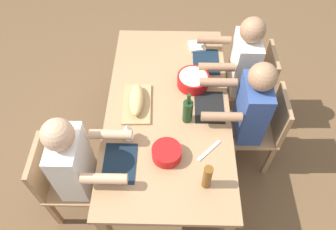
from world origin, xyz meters
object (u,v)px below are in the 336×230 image
chair_near_right (61,178)px  chair_far_left (254,82)px  diner_near_right (79,165)px  serving_bowl_fruit (166,153)px  bread_loaf (136,99)px  chair_far_center (263,127)px  wine_glass (127,129)px  diner_far_left (239,66)px  diner_far_center (246,111)px  wine_bottle (188,111)px  dining_table (168,113)px  napkin_stack (197,46)px  cutting_board (137,104)px  serving_bowl_pasta (193,80)px  beer_bottle (207,177)px

chair_near_right → chair_far_left: (-1.02, 1.62, 0.00)m
diner_near_right → serving_bowl_fruit: (-0.06, 0.62, 0.09)m
diner_near_right → bread_loaf: 0.66m
chair_far_center → wine_glass: wine_glass is taller
chair_near_right → wine_glass: bearing=112.2°
diner_far_left → diner_far_center: bearing=0.0°
diner_near_right → wine_bottle: size_ratio=4.14×
dining_table → napkin_stack: (-0.71, 0.25, 0.09)m
chair_near_right → cutting_board: 0.81m
chair_near_right → napkin_stack: (-1.22, 1.06, 0.27)m
wine_bottle → chair_far_center: bearing=100.5°
dining_table → diner_far_center: bearing=90.0°
napkin_stack → chair_far_left: bearing=70.6°
diner_far_left → serving_bowl_pasta: bearing=-57.4°
diner_far_center → serving_bowl_fruit: diner_far_center is taller
chair_near_right → wine_bottle: size_ratio=2.93×
serving_bowl_fruit → wine_bottle: (-0.33, 0.15, 0.06)m
diner_far_center → beer_bottle: (0.66, -0.36, 0.15)m
serving_bowl_fruit → napkin_stack: 1.19m
chair_far_center → serving_bowl_pasta: size_ratio=3.26×
cutting_board → bread_loaf: 0.06m
chair_far_left → serving_bowl_fruit: bearing=-40.2°
bread_loaf → diner_near_right: bearing=-35.6°
chair_far_left → diner_far_center: diner_far_center is taller
chair_far_left → diner_far_left: (0.00, -0.18, 0.21)m
cutting_board → napkin_stack: (-0.69, 0.50, 0.00)m
chair_far_left → cutting_board: (0.50, -1.05, 0.27)m
chair_far_left → diner_far_center: 0.58m
bread_loaf → wine_bottle: bearing=70.9°
diner_far_left → serving_bowl_fruit: bearing=-33.1°
cutting_board → napkin_stack: napkin_stack is taller
diner_far_left → cutting_board: size_ratio=3.00×
diner_near_right → wine_bottle: bearing=116.8°
diner_near_right → cutting_board: bearing=144.4°
chair_far_left → napkin_stack: 0.65m
dining_table → beer_bottle: 0.73m
wine_bottle → chair_near_right: bearing=-67.8°
chair_near_right → beer_bottle: beer_bottle is taller
diner_near_right → napkin_stack: (-1.22, 0.88, 0.05)m
chair_far_center → diner_far_left: bearing=-160.3°
serving_bowl_pasta → cutting_board: bearing=-63.2°
diner_far_center → bread_loaf: 0.88m
chair_far_center → serving_bowl_fruit: bearing=-61.0°
chair_far_center → cutting_board: size_ratio=2.12×
diner_far_center → bread_loaf: diner_far_center is taller
chair_near_right → diner_near_right: bearing=90.0°
chair_near_right → napkin_stack: 1.64m
dining_table → diner_near_right: size_ratio=1.55×
diner_far_center → serving_bowl_pasta: 0.50m
wine_glass → chair_far_left: bearing=126.6°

